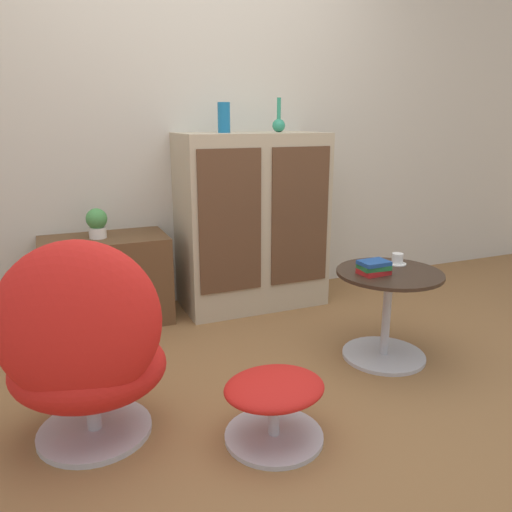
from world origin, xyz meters
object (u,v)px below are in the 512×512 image
Objects in this scene: ottoman at (274,398)px; vase_inner_left at (279,123)px; coffee_table at (387,309)px; tv_console at (107,281)px; egg_chair at (84,348)px; potted_plant at (97,222)px; vase_leftmost at (224,118)px; sideboard at (252,221)px; book_stack at (374,267)px; teacup at (397,260)px.

ottoman is 1.87× the size of vase_inner_left.
tv_console is at bearing 140.52° from coffee_table.
tv_console is 1.25m from egg_chair.
ottoman is 2.25× the size of potted_plant.
tv_console is 1.55m from ottoman.
potted_plant is at bearing 177.87° from vase_leftmost.
potted_plant reaches higher than ottoman.
egg_chair is 1.26m from potted_plant.
tv_console reaches higher than ottoman.
coffee_table is at bearing -71.75° from sideboard.
egg_chair is (-0.22, -1.22, 0.13)m from tv_console.
sideboard is 1.35× the size of egg_chair.
book_stack is (0.05, -1.04, -0.69)m from vase_inner_left.
vase_leftmost is 1.36m from teacup.
book_stack is at bearing -68.05° from vase_leftmost.
book_stack is (-0.10, -0.00, 0.24)m from coffee_table.
vase_inner_left reaches higher than teacup.
vase_leftmost reaches higher than egg_chair.
vase_inner_left is 2.24× the size of teacup.
tv_console is at bearing 79.96° from egg_chair.
vase_leftmost is at bearing 50.31° from egg_chair.
coffee_table is 1.74m from potted_plant.
ottoman is at bearing -71.90° from potted_plant.
potted_plant is at bearing 138.71° from book_stack.
vase_leftmost is 1.00m from potted_plant.
teacup reaches higher than ottoman.
teacup is 0.62× the size of book_stack.
egg_chair is 1.53m from coffee_table.
sideboard is 1.68m from egg_chair.
teacup is 0.24m from book_stack.
tv_console reaches higher than teacup.
tv_console is 1.74m from teacup.
coffee_table is at bearing -38.87° from potted_plant.
egg_chair is at bearing -171.49° from teacup.
sideboard is 1.58m from ottoman.
egg_chair is 1.57× the size of coffee_table.
teacup is (1.63, 0.24, 0.10)m from egg_chair.
sideboard is 0.99m from potted_plant.
vase_inner_left reaches higher than egg_chair.
coffee_table is (1.51, 0.15, -0.13)m from egg_chair.
tv_console is at bearing 145.38° from teacup.
ottoman is at bearing -21.25° from egg_chair.
vase_leftmost is at bearing 116.77° from coffee_table.
vase_inner_left is (0.69, 1.45, 1.03)m from ottoman.
potted_plant is at bearing 141.13° from coffee_table.
book_stack is at bearing -177.55° from coffee_table.
vase_inner_left is 1.25m from book_stack.
tv_console is 0.88× the size of egg_chair.
vase_leftmost is (0.77, -0.03, 0.97)m from tv_console.
egg_chair is 5.51× the size of book_stack.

